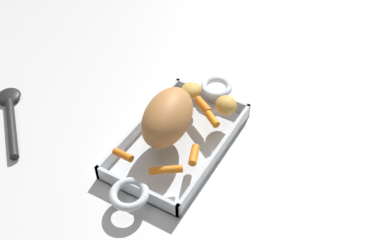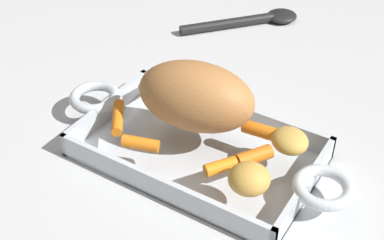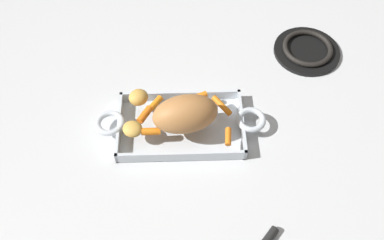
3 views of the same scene
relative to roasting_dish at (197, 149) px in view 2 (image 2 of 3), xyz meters
The scene contains 12 objects.
ground_plane 0.01m from the roasting_dish, ahead, with size 1.92×1.92×0.00m, color silver.
roasting_dish is the anchor object (origin of this frame).
pork_roast 0.08m from the roasting_dish, 51.71° to the right, with size 0.16×0.09×0.09m, color #B2753F.
baby_carrot_center_left 0.09m from the roasting_dish, 54.55° to the left, with size 0.02×0.02×0.05m, color orange.
baby_carrot_center_right 0.12m from the roasting_dish, 18.73° to the left, with size 0.01×0.01×0.07m, color orange.
baby_carrot_long 0.10m from the roasting_dish, behind, with size 0.02×0.02×0.05m, color orange.
baby_carrot_southeast 0.13m from the roasting_dish, 26.78° to the right, with size 0.01×0.01×0.04m, color orange.
baby_carrot_short 0.09m from the roasting_dish, 151.75° to the right, with size 0.02×0.02×0.05m, color orange.
baby_carrot_northwest 0.09m from the roasting_dish, 142.38° to the left, with size 0.02×0.02×0.04m, color orange.
potato_near_roast 0.13m from the roasting_dish, 150.80° to the left, with size 0.05×0.05×0.04m, color gold.
potato_golden_small 0.13m from the roasting_dish, 163.81° to the right, with size 0.05×0.05×0.03m, color gold.
serving_spoon 0.40m from the roasting_dish, 74.32° to the right, with size 0.18×0.20×0.02m.
Camera 2 is at (-0.29, 0.48, 0.50)m, focal length 50.54 mm.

